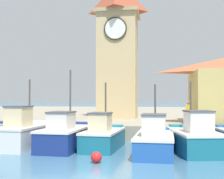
{
  "coord_description": "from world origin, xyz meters",
  "views": [
    {
      "loc": [
        2.91,
        -11.69,
        2.96
      ],
      "look_at": [
        -0.31,
        10.65,
        3.5
      ],
      "focal_mm": 50.0,
      "sensor_mm": 36.0,
      "label": 1
    }
  ],
  "objects_px": {
    "clock_tower": "(118,46)",
    "dock_worker_near_tower": "(188,113)",
    "fishing_boat_left_inner": "(24,133)",
    "fishing_boat_mid_right": "(155,140)",
    "mooring_buoy": "(96,157)",
    "fishing_boat_mid_left": "(66,135)",
    "fishing_boat_center": "(103,136)",
    "fishing_boat_right_inner": "(194,138)"
  },
  "relations": [
    {
      "from": "clock_tower",
      "to": "dock_worker_near_tower",
      "type": "distance_m",
      "value": 10.64
    },
    {
      "from": "fishing_boat_left_inner",
      "to": "fishing_boat_mid_right",
      "type": "relative_size",
      "value": 0.86
    },
    {
      "from": "mooring_buoy",
      "to": "fishing_boat_mid_left",
      "type": "bearing_deg",
      "value": 124.43
    },
    {
      "from": "fishing_boat_center",
      "to": "mooring_buoy",
      "type": "height_order",
      "value": "fishing_boat_center"
    },
    {
      "from": "clock_tower",
      "to": "fishing_boat_mid_left",
      "type": "bearing_deg",
      "value": -98.53
    },
    {
      "from": "fishing_boat_center",
      "to": "fishing_boat_mid_left",
      "type": "bearing_deg",
      "value": -177.22
    },
    {
      "from": "fishing_boat_mid_right",
      "to": "fishing_boat_right_inner",
      "type": "bearing_deg",
      "value": 17.79
    },
    {
      "from": "fishing_boat_left_inner",
      "to": "mooring_buoy",
      "type": "distance_m",
      "value": 6.05
    },
    {
      "from": "mooring_buoy",
      "to": "dock_worker_near_tower",
      "type": "distance_m",
      "value": 9.09
    },
    {
      "from": "fishing_boat_mid_right",
      "to": "dock_worker_near_tower",
      "type": "height_order",
      "value": "fishing_boat_mid_right"
    },
    {
      "from": "clock_tower",
      "to": "mooring_buoy",
      "type": "distance_m",
      "value": 16.32
    },
    {
      "from": "mooring_buoy",
      "to": "clock_tower",
      "type": "bearing_deg",
      "value": 93.29
    },
    {
      "from": "fishing_boat_center",
      "to": "clock_tower",
      "type": "relative_size",
      "value": 0.3
    },
    {
      "from": "fishing_boat_right_inner",
      "to": "mooring_buoy",
      "type": "distance_m",
      "value": 5.75
    },
    {
      "from": "fishing_boat_left_inner",
      "to": "mooring_buoy",
      "type": "xyz_separation_m",
      "value": [
        4.94,
        -3.45,
        -0.59
      ]
    },
    {
      "from": "fishing_boat_right_inner",
      "to": "dock_worker_near_tower",
      "type": "xyz_separation_m",
      "value": [
        0.11,
        4.23,
        1.13
      ]
    },
    {
      "from": "fishing_boat_left_inner",
      "to": "fishing_boat_mid_left",
      "type": "xyz_separation_m",
      "value": [
        2.46,
        0.16,
        -0.08
      ]
    },
    {
      "from": "dock_worker_near_tower",
      "to": "fishing_boat_center",
      "type": "bearing_deg",
      "value": -143.07
    },
    {
      "from": "fishing_boat_right_inner",
      "to": "fishing_boat_center",
      "type": "bearing_deg",
      "value": 175.6
    },
    {
      "from": "fishing_boat_left_inner",
      "to": "fishing_boat_mid_left",
      "type": "distance_m",
      "value": 2.47
    },
    {
      "from": "fishing_boat_center",
      "to": "dock_worker_near_tower",
      "type": "bearing_deg",
      "value": 36.93
    },
    {
      "from": "fishing_boat_mid_left",
      "to": "fishing_boat_center",
      "type": "relative_size",
      "value": 1.2
    },
    {
      "from": "fishing_boat_center",
      "to": "dock_worker_near_tower",
      "type": "height_order",
      "value": "fishing_boat_center"
    },
    {
      "from": "fishing_boat_mid_right",
      "to": "mooring_buoy",
      "type": "relative_size",
      "value": 10.24
    },
    {
      "from": "fishing_boat_mid_left",
      "to": "fishing_boat_mid_right",
      "type": "relative_size",
      "value": 1.0
    },
    {
      "from": "fishing_boat_right_inner",
      "to": "clock_tower",
      "type": "xyz_separation_m",
      "value": [
        -5.5,
        11.19,
        6.89
      ]
    },
    {
      "from": "fishing_boat_center",
      "to": "dock_worker_near_tower",
      "type": "relative_size",
      "value": 2.66
    },
    {
      "from": "fishing_boat_left_inner",
      "to": "mooring_buoy",
      "type": "bearing_deg",
      "value": -34.93
    },
    {
      "from": "mooring_buoy",
      "to": "fishing_boat_mid_right",
      "type": "bearing_deg",
      "value": 45.87
    },
    {
      "from": "fishing_boat_mid_left",
      "to": "dock_worker_near_tower",
      "type": "xyz_separation_m",
      "value": [
        7.25,
        3.95,
        1.14
      ]
    },
    {
      "from": "fishing_boat_right_inner",
      "to": "clock_tower",
      "type": "distance_m",
      "value": 14.25
    },
    {
      "from": "fishing_boat_mid_left",
      "to": "fishing_boat_mid_right",
      "type": "xyz_separation_m",
      "value": [
        5.05,
        -0.95,
        -0.06
      ]
    },
    {
      "from": "fishing_boat_mid_left",
      "to": "dock_worker_near_tower",
      "type": "distance_m",
      "value": 8.34
    },
    {
      "from": "fishing_boat_mid_left",
      "to": "clock_tower",
      "type": "xyz_separation_m",
      "value": [
        1.64,
        10.91,
        6.9
      ]
    },
    {
      "from": "fishing_boat_center",
      "to": "fishing_boat_mid_right",
      "type": "xyz_separation_m",
      "value": [
        2.91,
        -1.05,
        -0.02
      ]
    },
    {
      "from": "fishing_boat_right_inner",
      "to": "dock_worker_near_tower",
      "type": "distance_m",
      "value": 4.38
    },
    {
      "from": "fishing_boat_mid_right",
      "to": "fishing_boat_right_inner",
      "type": "distance_m",
      "value": 2.19
    },
    {
      "from": "fishing_boat_right_inner",
      "to": "mooring_buoy",
      "type": "height_order",
      "value": "fishing_boat_right_inner"
    },
    {
      "from": "fishing_boat_center",
      "to": "dock_worker_near_tower",
      "type": "distance_m",
      "value": 6.51
    },
    {
      "from": "fishing_boat_left_inner",
      "to": "fishing_boat_mid_right",
      "type": "height_order",
      "value": "fishing_boat_left_inner"
    },
    {
      "from": "fishing_boat_mid_left",
      "to": "dock_worker_near_tower",
      "type": "relative_size",
      "value": 3.19
    },
    {
      "from": "fishing_boat_mid_left",
      "to": "fishing_boat_right_inner",
      "type": "distance_m",
      "value": 7.15
    }
  ]
}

